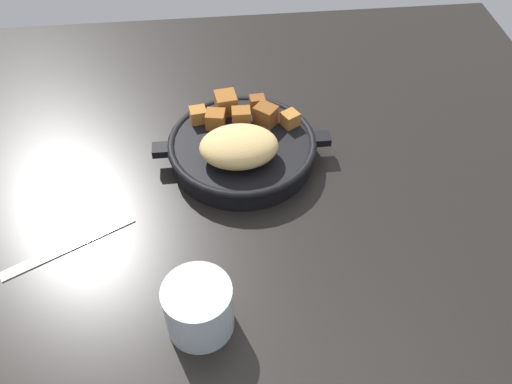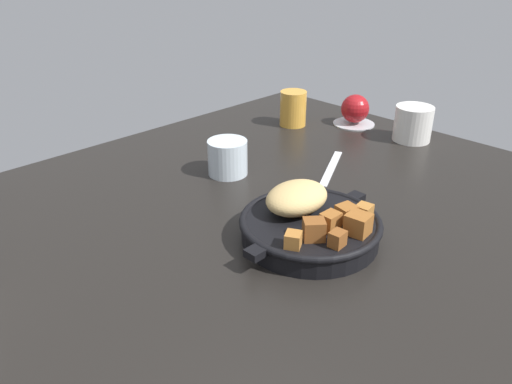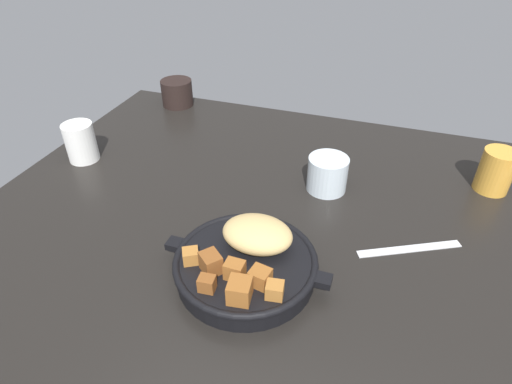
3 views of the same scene
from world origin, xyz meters
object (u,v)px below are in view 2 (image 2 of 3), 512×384
Objects in this scene: butter_knife at (331,168)px; juice_glass_amber at (293,108)px; red_apple at (355,109)px; water_glass_short at (228,157)px; cast_iron_skillet at (309,222)px; ceramic_mug_white at (413,124)px.

juice_glass_amber reaches higher than butter_knife.
water_glass_short is at bearing 179.75° from red_apple.
red_apple is at bearing 28.39° from cast_iron_skillet.
red_apple is 0.81× the size of ceramic_mug_white.
cast_iron_skillet is at bearing -177.02° from butter_knife.
juice_glass_amber is at bearing 44.37° from cast_iron_skillet.
red_apple is 0.39× the size of butter_knife.
water_glass_short is (-31.29, -10.46, -0.80)cm from juice_glass_amber.
red_apple is 15.63cm from juice_glass_amber.
butter_knife is at bearing -37.86° from water_glass_short.
water_glass_short is (-42.74, 0.18, -0.60)cm from red_apple.
cast_iron_skillet reaches higher than water_glass_short.
water_glass_short is (7.16, 27.15, 0.67)cm from cast_iron_skillet.
juice_glass_amber reaches higher than ceramic_mug_white.
cast_iron_skillet is 3.07× the size of ceramic_mug_white.
ceramic_mug_white is at bearing -88.66° from red_apple.
juice_glass_amber is at bearing 137.06° from red_apple.
juice_glass_amber is at bearing 113.93° from ceramic_mug_white.
cast_iron_skillet and ceramic_mug_white have the same top height.
butter_knife is 26.74cm from ceramic_mug_white.
cast_iron_skillet is 27.94cm from butter_knife.
ceramic_mug_white is (0.37, -15.99, -0.06)cm from red_apple.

